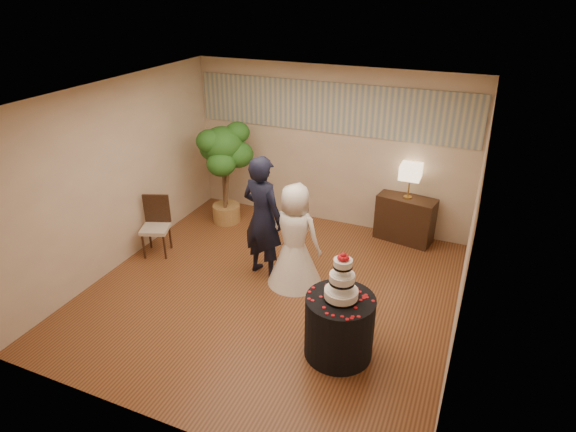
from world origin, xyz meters
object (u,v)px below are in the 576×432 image
at_px(cake_table, 339,326).
at_px(console, 405,219).
at_px(ficus_tree, 224,173).
at_px(wedding_cake, 342,276).
at_px(bride, 295,236).
at_px(groom, 263,218).
at_px(side_chair, 155,227).
at_px(table_lamp, 410,181).

xyz_separation_m(cake_table, console, (0.18, 3.12, -0.00)).
distance_m(cake_table, ficus_tree, 3.95).
height_order(wedding_cake, ficus_tree, ficus_tree).
xyz_separation_m(bride, ficus_tree, (-1.91, 1.36, 0.16)).
xyz_separation_m(groom, side_chair, (-1.85, -0.14, -0.46)).
bearing_deg(ficus_tree, wedding_cake, -40.83).
bearing_deg(bride, groom, -0.34).
bearing_deg(cake_table, ficus_tree, 139.17).
relative_size(bride, table_lamp, 2.68).
bearing_deg(wedding_cake, bride, 131.22).
xyz_separation_m(table_lamp, ficus_tree, (-3.15, -0.56, -0.14)).
height_order(table_lamp, side_chair, table_lamp).
bearing_deg(bride, cake_table, 135.27).
bearing_deg(wedding_cake, console, 86.61).
xyz_separation_m(wedding_cake, console, (0.18, 3.12, -0.70)).
bearing_deg(side_chair, bride, -18.03).
distance_m(bride, console, 2.32).
xyz_separation_m(cake_table, wedding_cake, (0.00, 0.00, 0.70)).
bearing_deg(ficus_tree, bride, -35.42).
bearing_deg(cake_table, side_chair, 162.19).
relative_size(console, side_chair, 0.99).
height_order(ficus_tree, side_chair, ficus_tree).
height_order(wedding_cake, table_lamp, wedding_cake).
bearing_deg(bride, side_chair, 6.49).
bearing_deg(side_chair, ficus_tree, 51.93).
xyz_separation_m(bride, wedding_cake, (1.05, -1.20, 0.32)).
xyz_separation_m(groom, bride, (0.52, -0.04, -0.16)).
relative_size(wedding_cake, side_chair, 0.63).
relative_size(bride, ficus_tree, 0.83).
height_order(groom, table_lamp, groom).
bearing_deg(wedding_cake, groom, 141.71).
xyz_separation_m(wedding_cake, ficus_tree, (-2.96, 2.56, -0.15)).
height_order(groom, wedding_cake, groom).
relative_size(cake_table, wedding_cake, 1.34).
distance_m(wedding_cake, side_chair, 3.65).
height_order(console, side_chair, side_chair).
relative_size(ficus_tree, side_chair, 1.96).
bearing_deg(console, ficus_tree, -159.98).
relative_size(table_lamp, side_chair, 0.60).
bearing_deg(cake_table, wedding_cake, 0.00).
xyz_separation_m(table_lamp, side_chair, (-3.61, -2.02, -0.60)).
bearing_deg(wedding_cake, table_lamp, 86.61).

